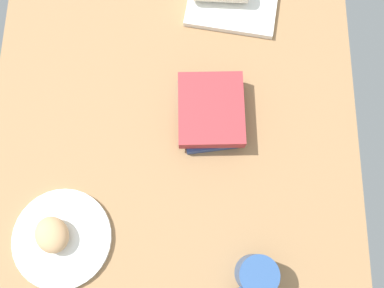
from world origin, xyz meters
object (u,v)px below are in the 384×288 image
Objects in this scene: round_plate at (62,238)px; scone_pastry at (52,235)px; book_stack at (210,111)px; coffee_mug at (255,276)px.

round_plate is 3.49cm from scone_pastry.
scone_pastry is at bearing 130.40° from book_stack.
scone_pastry is 44.87cm from coffee_mug.
scone_pastry is at bearing 79.79° from coffee_mug.
scone_pastry is 45.47cm from book_stack.
coffee_mug reaches higher than round_plate.
book_stack reaches higher than round_plate.
round_plate is 44.95cm from book_stack.
scone_pastry reaches higher than round_plate.
scone_pastry is at bearing 64.09° from round_plate.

